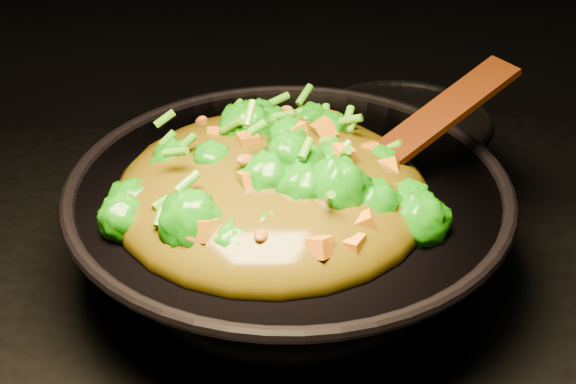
{
  "coord_description": "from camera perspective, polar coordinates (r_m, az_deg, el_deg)",
  "views": [
    {
      "loc": [
        -0.09,
        -0.67,
        1.5
      ],
      "look_at": [
        -0.06,
        0.07,
        1.02
      ],
      "focal_mm": 50.0,
      "sensor_mm": 36.0,
      "label": 1
    }
  ],
  "objects": [
    {
      "name": "stir_fry",
      "position": [
        0.81,
        -1.21,
        2.84
      ],
      "size": [
        0.44,
        0.44,
        0.11
      ],
      "primitive_type": null,
      "rotation": [
        0.0,
        0.0,
        0.41
      ],
      "color": "#187B08",
      "rests_on": "wok"
    },
    {
      "name": "back_pot",
      "position": [
        1.06,
        7.96,
        2.41
      ],
      "size": [
        0.26,
        0.26,
        0.12
      ],
      "primitive_type": "cylinder",
      "rotation": [
        0.0,
        0.0,
        -0.22
      ],
      "color": "black",
      "rests_on": "stovetop"
    },
    {
      "name": "wok",
      "position": [
        0.9,
        0.03,
        -3.05
      ],
      "size": [
        0.56,
        0.56,
        0.13
      ],
      "primitive_type": null,
      "rotation": [
        0.0,
        0.0,
        0.21
      ],
      "color": "black",
      "rests_on": "stovetop"
    },
    {
      "name": "spatula",
      "position": [
        0.86,
        8.44,
        3.67
      ],
      "size": [
        0.26,
        0.17,
        0.12
      ],
      "primitive_type": "cube",
      "rotation": [
        0.0,
        -0.38,
        0.51
      ],
      "color": "#351006",
      "rests_on": "wok"
    }
  ]
}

